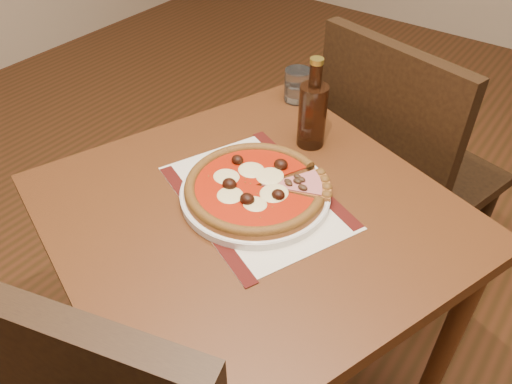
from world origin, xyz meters
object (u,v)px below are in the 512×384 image
water_glass (298,85)px  bottle (313,113)px  table (251,240)px  chair_far (398,165)px  pizza (255,186)px  plate (255,193)px

water_glass → bottle: bottle is taller
table → bottle: bottle is taller
table → chair_far: 0.62m
pizza → water_glass: size_ratio=3.40×
water_glass → plate: bearing=-68.8°
table → bottle: size_ratio=4.47×
plate → bottle: size_ratio=1.44×
table → pizza: (-0.01, 0.03, 0.13)m
water_glass → bottle: 0.22m
chair_far → pizza: size_ratio=3.12×
water_glass → chair_far: bearing=29.8°
plate → bottle: (-0.01, 0.25, 0.08)m
table → plate: size_ratio=3.12×
chair_far → plate: size_ratio=2.93×
plate → pizza: bearing=-136.4°
bottle → plate: bearing=-87.0°
table → chair_far: chair_far is taller
chair_far → plate: chair_far is taller
chair_far → bottle: 0.45m
pizza → bottle: bearing=93.0°
pizza → water_glass: 0.44m
table → plate: (-0.01, 0.03, 0.11)m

